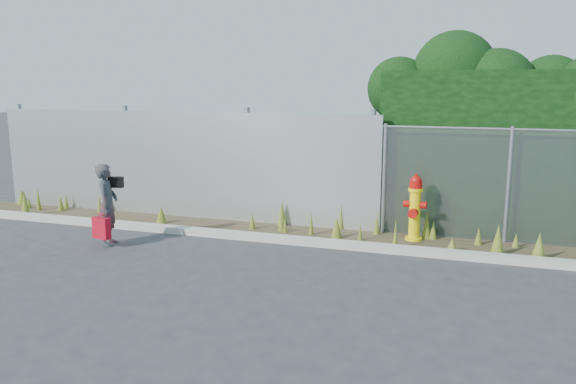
# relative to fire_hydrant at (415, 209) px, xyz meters

# --- Properties ---
(ground) EXTENTS (80.00, 80.00, 0.00)m
(ground) POSITION_rel_fire_hydrant_xyz_m (-1.66, -2.62, -0.59)
(ground) COLOR #343436
(ground) RESTS_ON ground
(curb) EXTENTS (16.00, 0.22, 0.12)m
(curb) POSITION_rel_fire_hydrant_xyz_m (-1.66, -0.82, -0.53)
(curb) COLOR #B0AC9F
(curb) RESTS_ON ground
(weed_strip) EXTENTS (16.00, 1.24, 0.55)m
(weed_strip) POSITION_rel_fire_hydrant_xyz_m (-1.20, -0.19, -0.45)
(weed_strip) COLOR #403724
(weed_strip) RESTS_ON ground
(corrugated_fence) EXTENTS (8.50, 0.21, 2.30)m
(corrugated_fence) POSITION_rel_fire_hydrant_xyz_m (-4.91, 0.38, 0.51)
(corrugated_fence) COLOR #BABBC2
(corrugated_fence) RESTS_ON ground
(chainlink_fence) EXTENTS (6.50, 0.07, 2.05)m
(chainlink_fence) POSITION_rel_fire_hydrant_xyz_m (2.59, 0.38, 0.44)
(chainlink_fence) COLOR gray
(chainlink_fence) RESTS_ON ground
(fire_hydrant) EXTENTS (0.41, 0.36, 1.22)m
(fire_hydrant) POSITION_rel_fire_hydrant_xyz_m (0.00, 0.00, 0.00)
(fire_hydrant) COLOR yellow
(fire_hydrant) RESTS_ON ground
(woman) EXTENTS (0.49, 0.60, 1.42)m
(woman) POSITION_rel_fire_hydrant_xyz_m (-5.03, -1.87, 0.12)
(woman) COLOR #0E5959
(woman) RESTS_ON ground
(red_tote_bag) EXTENTS (0.33, 0.12, 0.43)m
(red_tote_bag) POSITION_rel_fire_hydrant_xyz_m (-5.03, -2.07, -0.24)
(red_tote_bag) COLOR #BD0A30
(black_shoulder_bag) EXTENTS (0.25, 0.10, 0.19)m
(black_shoulder_bag) POSITION_rel_fire_hydrant_xyz_m (-4.92, -1.74, 0.50)
(black_shoulder_bag) COLOR black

